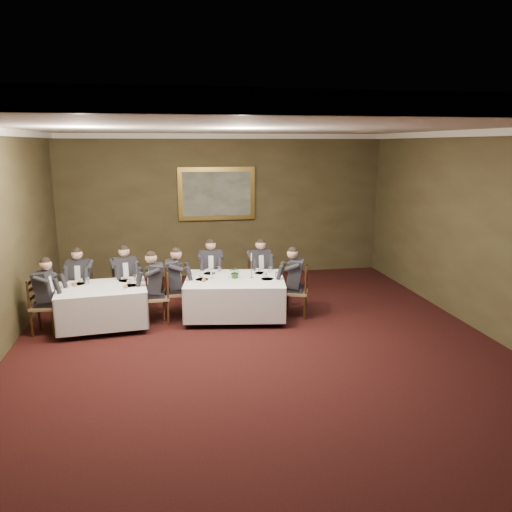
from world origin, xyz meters
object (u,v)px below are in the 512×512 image
object	(u,v)px
diner_main_endleft	(173,292)
diner_sec_backleft	(81,290)
diner_sec_endleft	(45,305)
diner_main_endright	(296,291)
chair_sec_endleft	(45,317)
chair_main_backleft	(212,289)
chair_main_endright	(297,302)
diner_sec_backright	(125,287)
painting	(217,194)
chair_sec_backleft	(82,301)
chair_main_endleft	(173,303)
centerpiece	(235,271)
chair_sec_endright	(158,308)
table_main	(235,294)
table_second	(103,304)
diner_main_backleft	(211,278)
diner_main_backright	(259,278)
candlestick	(251,269)
chair_main_backright	(259,288)
diner_sec_endright	(157,296)
chair_sec_backright	(126,298)

from	to	relation	value
diner_main_endleft	diner_sec_backleft	xyz separation A→B (m)	(-1.75, 0.41, 0.00)
diner_sec_endleft	diner_main_endright	bearing A→B (deg)	96.71
chair_sec_endleft	chair_main_backleft	bearing A→B (deg)	118.51
chair_main_endright	diner_sec_endleft	world-z (taller)	diner_sec_endleft
diner_sec_backright	painting	bearing A→B (deg)	-145.74
diner_main_endleft	painting	size ratio (longest dim) A/B	0.71
chair_sec_backleft	diner_main_endleft	bearing A→B (deg)	169.79
chair_main_endleft	centerpiece	xyz separation A→B (m)	(1.19, -0.16, 0.61)
diner_sec_backleft	chair_sec_endright	size ratio (longest dim) A/B	1.35
table_main	table_second	distance (m)	2.42
diner_main_backleft	chair_sec_endright	size ratio (longest dim) A/B	1.35
chair_sec_backleft	diner_sec_endleft	xyz separation A→B (m)	(-0.48, -0.84, 0.23)
diner_main_backright	chair_sec_backleft	size ratio (longest dim) A/B	1.35
diner_main_backleft	diner_sec_backright	xyz separation A→B (m)	(-1.73, -0.35, 0.00)
chair_sec_endleft	candlestick	xyz separation A→B (m)	(3.71, 0.22, 0.66)
chair_main_backright	centerpiece	xyz separation A→B (m)	(-0.62, -0.86, 0.61)
diner_sec_backleft	painting	bearing A→B (deg)	-134.68
diner_main_endleft	diner_main_endright	bearing A→B (deg)	81.75
diner_main_backleft	chair_main_backright	distance (m)	1.03
chair_main_backright	diner_sec_endleft	world-z (taller)	diner_sec_endleft
chair_main_backright	diner_main_endleft	world-z (taller)	diner_main_endleft
diner_sec_endleft	centerpiece	xyz separation A→B (m)	(3.40, 0.27, 0.38)
chair_main_backleft	diner_sec_backright	xyz separation A→B (m)	(-1.73, -0.36, 0.23)
chair_main_backright	chair_sec_endleft	size ratio (longest dim) A/B	1.00
diner_sec_backleft	chair_sec_endright	distance (m)	1.62
chair_main_endright	diner_main_endright	distance (m)	0.23
table_main	diner_sec_backleft	size ratio (longest dim) A/B	1.53
candlestick	painting	bearing A→B (deg)	95.60
chair_main_backleft	diner_main_endleft	bearing A→B (deg)	52.95
diner_sec_endright	candlestick	size ratio (longest dim) A/B	2.69
chair_main_backleft	chair_sec_endright	xyz separation A→B (m)	(-1.09, -1.09, 0.00)
chair_main_backleft	chair_sec_backright	size ratio (longest dim) A/B	1.00
chair_sec_endright	painting	world-z (taller)	painting
table_main	diner_main_backright	xyz separation A→B (m)	(0.64, 0.86, 0.06)
diner_sec_backright	centerpiece	xyz separation A→B (m)	(2.10, -0.65, 0.38)
diner_sec_backleft	candlestick	size ratio (longest dim) A/B	2.69
chair_sec_backleft	chair_sec_endleft	size ratio (longest dim) A/B	1.00
chair_main_backleft	candlestick	size ratio (longest dim) A/B	2.00
diner_main_endright	diner_sec_backright	size ratio (longest dim) A/B	1.00
diner_main_backleft	diner_sec_backleft	size ratio (longest dim) A/B	1.00
chair_main_backleft	chair_main_backright	xyz separation A→B (m)	(0.99, -0.15, 0.00)
table_main	chair_sec_backleft	world-z (taller)	chair_sec_backleft
diner_sec_endleft	chair_sec_backleft	bearing A→B (deg)	156.41
diner_main_backleft	diner_sec_endleft	xyz separation A→B (m)	(-3.03, -1.26, 0.00)
chair_main_backright	diner_sec_backleft	distance (m)	3.57
centerpiece	painting	size ratio (longest dim) A/B	0.14
table_main	diner_sec_backright	bearing A→B (deg)	162.28
chair_main_backright	diner_main_backright	xyz separation A→B (m)	(0.00, -0.01, 0.23)
diner_main_endright	chair_sec_backleft	size ratio (longest dim) A/B	1.35
diner_main_backleft	chair_main_endleft	size ratio (longest dim) A/B	1.35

